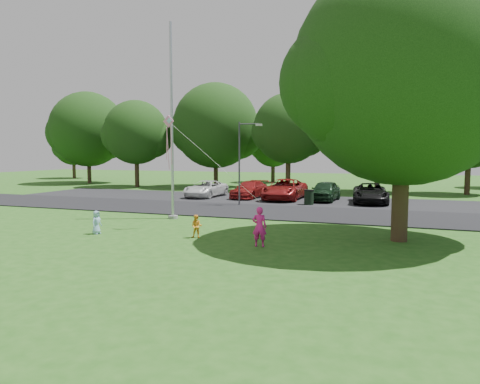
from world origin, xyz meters
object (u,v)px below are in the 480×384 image
(woman, at_px, (259,227))
(trash_can, at_px, (309,198))
(big_tree, at_px, (401,78))
(child_yellow, at_px, (197,226))
(child_blue, at_px, (97,222))
(flagpole, at_px, (172,138))
(kite, at_px, (171,133))
(street_lamp, at_px, (243,156))

(woman, bearing_deg, trash_can, -93.48)
(big_tree, distance_m, child_yellow, 9.71)
(woman, distance_m, child_blue, 7.19)
(woman, bearing_deg, big_tree, -156.26)
(woman, height_order, child_blue, woman)
(child_yellow, bearing_deg, flagpole, 116.09)
(flagpole, relative_size, woman, 6.83)
(woman, bearing_deg, flagpole, -44.53)
(child_blue, xyz_separation_m, kite, (2.44, 2.08, 3.79))
(child_blue, bearing_deg, woman, -86.88)
(child_yellow, bearing_deg, woman, -25.71)
(trash_can, bearing_deg, big_tree, -62.66)
(street_lamp, height_order, child_yellow, street_lamp)
(trash_can, relative_size, kite, 0.20)
(trash_can, xyz_separation_m, woman, (0.59, -12.95, 0.21))
(street_lamp, height_order, big_tree, big_tree)
(child_blue, distance_m, kite, 4.96)
(child_blue, relative_size, kite, 0.19)
(child_blue, bearing_deg, big_tree, -73.99)
(flagpole, bearing_deg, child_yellow, -51.56)
(big_tree, relative_size, child_blue, 10.79)
(trash_can, height_order, big_tree, big_tree)
(child_yellow, relative_size, kite, 0.18)
(child_yellow, height_order, child_blue, child_blue)
(flagpole, height_order, child_blue, flagpole)
(big_tree, bearing_deg, woman, -150.19)
(big_tree, bearing_deg, child_yellow, -165.00)
(child_yellow, xyz_separation_m, kite, (-1.91, 1.44, 3.81))
(street_lamp, bearing_deg, trash_can, 10.08)
(big_tree, xyz_separation_m, child_yellow, (-7.56, -2.03, -5.75))
(big_tree, xyz_separation_m, child_blue, (-11.90, -2.67, -5.72))
(child_blue, bearing_deg, child_yellow, -78.20)
(woman, relative_size, kite, 0.28)
(street_lamp, relative_size, trash_can, 5.24)
(street_lamp, relative_size, big_tree, 0.51)
(big_tree, xyz_separation_m, kite, (-9.46, -0.58, -1.93))
(flagpole, height_order, trash_can, flagpole)
(kite, bearing_deg, big_tree, 7.48)
(flagpole, xyz_separation_m, kite, (1.49, -2.84, 0.12))
(trash_can, height_order, child_yellow, trash_can)
(street_lamp, height_order, trash_can, street_lamp)
(big_tree, height_order, child_yellow, big_tree)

